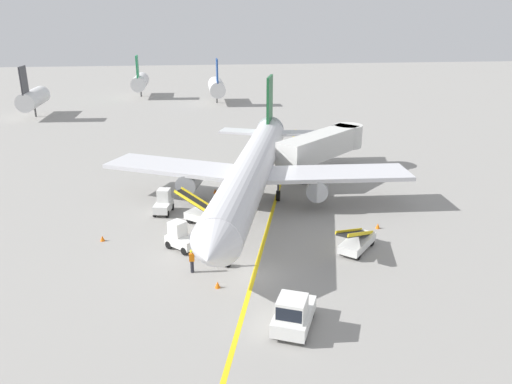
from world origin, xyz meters
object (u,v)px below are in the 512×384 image
at_px(baggage_tug_by_cargo_door, 180,237).
at_px(safety_cone_nose_right, 215,191).
at_px(safety_cone_nose_left, 378,226).
at_px(safety_cone_wingtip_left, 102,238).
at_px(baggage_tug_near_wing, 164,203).
at_px(ground_crew_marshaller, 192,260).
at_px(pushback_tug, 293,314).
at_px(airliner, 253,169).
at_px(safety_cone_tail_area, 218,285).
at_px(belt_loader_aft_hold, 357,241).
at_px(belt_loader_forward_hold, 206,215).
at_px(jet_bridge, 327,143).
at_px(safety_cone_wingtip_right, 224,199).

xyz_separation_m(baggage_tug_by_cargo_door, safety_cone_nose_right, (3.14, 11.89, -0.71)).
height_order(safety_cone_nose_left, safety_cone_wingtip_left, same).
relative_size(baggage_tug_near_wing, ground_crew_marshaller, 1.54).
bearing_deg(pushback_tug, airliner, 89.80).
distance_m(safety_cone_nose_left, safety_cone_wingtip_left, 21.98).
height_order(safety_cone_wingtip_left, safety_cone_tail_area, same).
distance_m(pushback_tug, baggage_tug_by_cargo_door, 12.70).
bearing_deg(safety_cone_wingtip_left, safety_cone_tail_area, -43.76).
height_order(safety_cone_nose_left, safety_cone_nose_right, same).
relative_size(airliner, safety_cone_wingtip_left, 79.13).
xyz_separation_m(belt_loader_aft_hold, safety_cone_nose_right, (-9.77, 13.91, -0.56)).
bearing_deg(belt_loader_aft_hold, belt_loader_forward_hold, 149.35).
relative_size(belt_loader_forward_hold, safety_cone_tail_area, 10.53).
bearing_deg(baggage_tug_near_wing, belt_loader_forward_hold, -39.36).
bearing_deg(safety_cone_nose_left, baggage_tug_by_cargo_door, -173.84).
distance_m(jet_bridge, baggage_tug_by_cargo_door, 22.54).
distance_m(airliner, safety_cone_wingtip_left, 14.31).
bearing_deg(safety_cone_tail_area, safety_cone_nose_left, 29.84).
xyz_separation_m(belt_loader_forward_hold, safety_cone_nose_left, (13.92, -2.72, -0.56)).
height_order(safety_cone_wingtip_left, safety_cone_wingtip_right, same).
relative_size(pushback_tug, safety_cone_tail_area, 9.22).
bearing_deg(ground_crew_marshaller, belt_loader_aft_hold, 8.30).
distance_m(ground_crew_marshaller, safety_cone_wingtip_left, 9.06).
height_order(airliner, safety_cone_nose_left, airliner).
xyz_separation_m(airliner, baggage_tug_by_cargo_door, (-6.42, -8.35, -2.49)).
bearing_deg(jet_bridge, baggage_tug_by_cargo_door, -133.40).
xyz_separation_m(safety_cone_nose_left, safety_cone_nose_right, (-12.80, 10.17, 0.00)).
xyz_separation_m(safety_cone_nose_right, safety_cone_wingtip_right, (0.72, -2.29, 0.00)).
relative_size(baggage_tug_by_cargo_door, safety_cone_wingtip_right, 5.97).
distance_m(airliner, safety_cone_tail_area, 15.26).
distance_m(pushback_tug, safety_cone_wingtip_right, 20.76).
relative_size(jet_bridge, ground_crew_marshaller, 6.51).
bearing_deg(safety_cone_wingtip_left, airliner, 26.70).
xyz_separation_m(jet_bridge, safety_cone_nose_left, (0.56, -14.55, -3.32)).
xyz_separation_m(baggage_tug_near_wing, baggage_tug_by_cargo_door, (1.58, -7.39, 0.00)).
bearing_deg(belt_loader_aft_hold, jet_bridge, 82.31).
xyz_separation_m(pushback_tug, safety_cone_nose_left, (9.58, 12.71, -0.77)).
bearing_deg(ground_crew_marshaller, safety_cone_wingtip_right, 77.27).
relative_size(pushback_tug, safety_cone_nose_right, 9.22).
relative_size(safety_cone_wingtip_right, safety_cone_tail_area, 1.00).
bearing_deg(baggage_tug_by_cargo_door, baggage_tug_near_wing, 102.07).
distance_m(airliner, baggage_tug_near_wing, 8.44).
distance_m(safety_cone_nose_right, safety_cone_wingtip_left, 13.43).
xyz_separation_m(baggage_tug_by_cargo_door, belt_loader_forward_hold, (2.02, 4.44, -0.15)).
relative_size(ground_crew_marshaller, safety_cone_tail_area, 3.86).
xyz_separation_m(jet_bridge, pushback_tug, (-9.03, -27.26, -2.55)).
xyz_separation_m(belt_loader_aft_hold, ground_crew_marshaller, (-12.08, -1.76, 0.13)).
distance_m(baggage_tug_near_wing, safety_cone_tail_area, 14.02).
bearing_deg(belt_loader_forward_hold, baggage_tug_by_cargo_door, -114.45).
height_order(airliner, safety_cone_nose_right, airliner).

